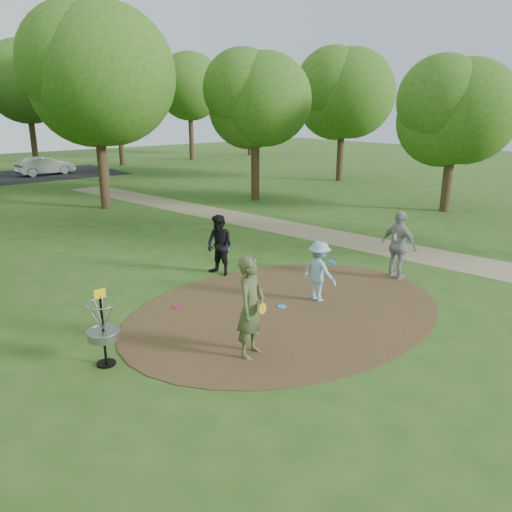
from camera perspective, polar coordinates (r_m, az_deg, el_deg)
ground at (r=12.21m, az=3.64°, el=-6.20°), size 100.00×100.00×0.00m
dirt_clearing at (r=12.20m, az=3.64°, el=-6.15°), size 8.40×8.40×0.02m
footpath at (r=18.14m, az=14.26°, el=1.03°), size 7.55×39.89×0.01m
parking_lot at (r=39.63m, az=-25.63°, el=8.21°), size 14.00×8.00×0.01m
player_observer_with_disc at (r=9.68m, az=-0.59°, el=-5.88°), size 0.88×0.76×2.05m
player_throwing_with_disc at (r=12.62m, az=7.20°, el=-1.75°), size 1.00×1.05×1.55m
player_walking_with_disc at (r=14.47m, az=-4.18°, el=1.21°), size 0.83×0.98×1.78m
player_waiting_with_disc at (r=14.63m, az=16.01°, el=1.18°), size 0.55×1.18×1.98m
disc_ground_cyan at (r=12.33m, az=2.98°, el=-5.79°), size 0.22×0.22×0.02m
disc_ground_red at (r=12.47m, az=-9.02°, el=-5.73°), size 0.22×0.22×0.02m
car_right at (r=39.56m, az=-22.95°, el=9.45°), size 4.02×1.67×1.29m
disc_golf_basket at (r=9.82m, az=-17.14°, el=-7.27°), size 0.63×0.63×1.54m
tree_ring at (r=21.16m, az=-12.62°, el=17.88°), size 37.34×45.84×9.77m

